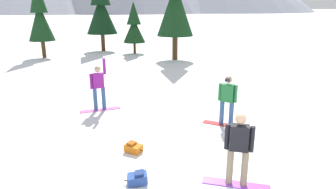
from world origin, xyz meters
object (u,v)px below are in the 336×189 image
at_px(pine_tree_twin, 101,7).
at_px(pine_tree_short, 134,26).
at_px(snowboarder_foreground, 239,148).
at_px(snowboarder_background, 99,86).
at_px(backpack_orange, 133,148).
at_px(backpack_blue, 138,178).
at_px(pine_tree_tall, 39,15).
at_px(snowboarder_midground, 227,100).

height_order(pine_tree_twin, pine_tree_short, pine_tree_twin).
xyz_separation_m(snowboarder_foreground, snowboarder_background, (-2.58, 5.98, 0.04)).
xyz_separation_m(snowboarder_foreground, backpack_orange, (-1.94, 2.23, -0.79)).
height_order(backpack_blue, pine_tree_short, pine_tree_short).
distance_m(pine_tree_tall, pine_tree_twin, 5.40).
height_order(snowboarder_foreground, backpack_blue, snowboarder_foreground).
xyz_separation_m(snowboarder_midground, pine_tree_short, (-0.08, 16.66, 1.43)).
relative_size(pine_tree_tall, pine_tree_twin, 0.86).
xyz_separation_m(snowboarder_midground, pine_tree_tall, (-7.32, 16.56, 2.37)).
distance_m(snowboarder_foreground, backpack_orange, 3.06).
height_order(snowboarder_foreground, pine_tree_twin, pine_tree_twin).
bearing_deg(snowboarder_midground, snowboarder_background, 144.96).
bearing_deg(pine_tree_tall, snowboarder_background, -76.36).
xyz_separation_m(backpack_orange, pine_tree_short, (3.26, 17.63, 2.22)).
bearing_deg(backpack_blue, backpack_orange, 83.49).
height_order(pine_tree_tall, pine_tree_twin, pine_tree_twin).
relative_size(snowboarder_background, pine_tree_twin, 0.29).
bearing_deg(snowboarder_background, backpack_orange, -80.35).
bearing_deg(snowboarder_midground, pine_tree_twin, 97.60).
bearing_deg(pine_tree_twin, pine_tree_tall, -152.74).
relative_size(snowboarder_foreground, backpack_blue, 3.14).
bearing_deg(pine_tree_twin, snowboarder_background, -95.08).
bearing_deg(snowboarder_midground, snowboarder_foreground, -113.59).
distance_m(snowboarder_foreground, pine_tree_tall, 20.75).
distance_m(backpack_orange, pine_tree_tall, 18.24).
relative_size(snowboarder_midground, snowboarder_background, 0.85).
bearing_deg(snowboarder_background, pine_tree_twin, 84.92).
height_order(snowboarder_foreground, pine_tree_tall, pine_tree_tall).
bearing_deg(pine_tree_short, pine_tree_tall, -179.14).
bearing_deg(snowboarder_background, pine_tree_tall, 103.64).
bearing_deg(snowboarder_foreground, pine_tree_tall, 106.69).
height_order(snowboarder_background, pine_tree_tall, pine_tree_tall).
bearing_deg(snowboarder_background, pine_tree_short, 74.30).
bearing_deg(pine_tree_tall, pine_tree_short, 0.86).
relative_size(snowboarder_foreground, snowboarder_background, 0.86).
xyz_separation_m(snowboarder_background, backpack_blue, (0.46, -5.31, -0.81)).
distance_m(snowboarder_midground, snowboarder_background, 4.86).
bearing_deg(snowboarder_midground, backpack_orange, -163.84).
relative_size(pine_tree_twin, pine_tree_short, 1.63).
distance_m(backpack_orange, pine_tree_short, 18.07).
bearing_deg(pine_tree_twin, pine_tree_short, -43.77).
relative_size(backpack_blue, pine_tree_tall, 0.09).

